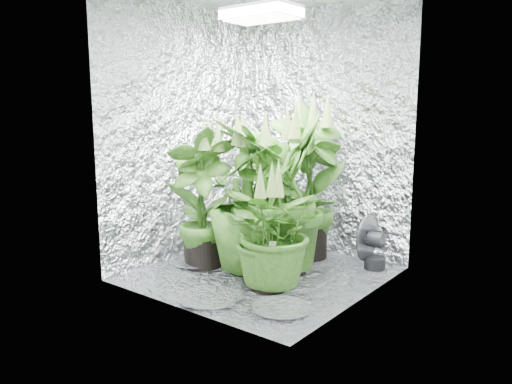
{
  "coord_description": "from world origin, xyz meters",
  "views": [
    {
      "loc": [
        2.12,
        -2.78,
        1.21
      ],
      "look_at": [
        -0.04,
        0.0,
        0.6
      ],
      "focal_mm": 35.0,
      "sensor_mm": 36.0,
      "label": 1
    }
  ],
  "objects_px": {
    "plant_c": "(287,195)",
    "plant_e": "(269,231)",
    "plant_a": "(256,199)",
    "plant_b": "(309,182)",
    "grow_lamp": "(261,13)",
    "plant_d": "(249,199)",
    "circulation_fan": "(371,246)",
    "plant_f": "(202,198)"
  },
  "relations": [
    {
      "from": "plant_c",
      "to": "plant_e",
      "type": "distance_m",
      "value": 0.41
    },
    {
      "from": "plant_c",
      "to": "plant_a",
      "type": "bearing_deg",
      "value": 159.52
    },
    {
      "from": "plant_e",
      "to": "plant_b",
      "type": "bearing_deg",
      "value": 103.15
    },
    {
      "from": "grow_lamp",
      "to": "plant_d",
      "type": "xyz_separation_m",
      "value": [
        -0.11,
        0.0,
        -1.28
      ]
    },
    {
      "from": "plant_c",
      "to": "circulation_fan",
      "type": "height_order",
      "value": "plant_c"
    },
    {
      "from": "plant_d",
      "to": "grow_lamp",
      "type": "bearing_deg",
      "value": -0.25
    },
    {
      "from": "plant_e",
      "to": "circulation_fan",
      "type": "distance_m",
      "value": 0.93
    },
    {
      "from": "plant_d",
      "to": "plant_e",
      "type": "bearing_deg",
      "value": -31.83
    },
    {
      "from": "grow_lamp",
      "to": "plant_b",
      "type": "distance_m",
      "value": 1.34
    },
    {
      "from": "plant_d",
      "to": "plant_c",
      "type": "bearing_deg",
      "value": 33.79
    },
    {
      "from": "grow_lamp",
      "to": "plant_f",
      "type": "height_order",
      "value": "grow_lamp"
    },
    {
      "from": "plant_e",
      "to": "plant_f",
      "type": "bearing_deg",
      "value": 173.26
    },
    {
      "from": "grow_lamp",
      "to": "plant_a",
      "type": "bearing_deg",
      "value": 133.01
    },
    {
      "from": "plant_d",
      "to": "plant_f",
      "type": "distance_m",
      "value": 0.38
    },
    {
      "from": "plant_a",
      "to": "plant_d",
      "type": "xyz_separation_m",
      "value": [
        0.18,
        -0.3,
        0.07
      ]
    },
    {
      "from": "plant_f",
      "to": "circulation_fan",
      "type": "height_order",
      "value": "plant_f"
    },
    {
      "from": "plant_b",
      "to": "plant_f",
      "type": "distance_m",
      "value": 0.87
    },
    {
      "from": "plant_b",
      "to": "plant_c",
      "type": "height_order",
      "value": "plant_b"
    },
    {
      "from": "plant_c",
      "to": "plant_f",
      "type": "height_order",
      "value": "plant_c"
    },
    {
      "from": "plant_d",
      "to": "plant_a",
      "type": "bearing_deg",
      "value": 120.23
    },
    {
      "from": "plant_e",
      "to": "plant_f",
      "type": "height_order",
      "value": "plant_f"
    },
    {
      "from": "plant_d",
      "to": "plant_f",
      "type": "bearing_deg",
      "value": -160.54
    },
    {
      "from": "grow_lamp",
      "to": "plant_a",
      "type": "distance_m",
      "value": 1.41
    },
    {
      "from": "plant_b",
      "to": "circulation_fan",
      "type": "distance_m",
      "value": 0.69
    },
    {
      "from": "plant_a",
      "to": "circulation_fan",
      "type": "height_order",
      "value": "plant_a"
    },
    {
      "from": "grow_lamp",
      "to": "plant_a",
      "type": "xyz_separation_m",
      "value": [
        -0.28,
        0.3,
        -1.34
      ]
    },
    {
      "from": "plant_e",
      "to": "plant_c",
      "type": "bearing_deg",
      "value": 106.49
    },
    {
      "from": "plant_b",
      "to": "plant_d",
      "type": "xyz_separation_m",
      "value": [
        -0.15,
        -0.57,
        -0.07
      ]
    },
    {
      "from": "grow_lamp",
      "to": "plant_c",
      "type": "xyz_separation_m",
      "value": [
        0.12,
        0.15,
        -1.25
      ]
    },
    {
      "from": "plant_b",
      "to": "plant_d",
      "type": "bearing_deg",
      "value": -104.71
    },
    {
      "from": "grow_lamp",
      "to": "plant_f",
      "type": "relative_size",
      "value": 0.44
    },
    {
      "from": "circulation_fan",
      "to": "plant_f",
      "type": "bearing_deg",
      "value": -144.18
    },
    {
      "from": "grow_lamp",
      "to": "plant_d",
      "type": "bearing_deg",
      "value": 179.75
    },
    {
      "from": "grow_lamp",
      "to": "circulation_fan",
      "type": "xyz_separation_m",
      "value": [
        0.58,
        0.62,
        -1.66
      ]
    },
    {
      "from": "plant_c",
      "to": "circulation_fan",
      "type": "bearing_deg",
      "value": 45.81
    },
    {
      "from": "grow_lamp",
      "to": "plant_d",
      "type": "distance_m",
      "value": 1.28
    },
    {
      "from": "plant_e",
      "to": "circulation_fan",
      "type": "xyz_separation_m",
      "value": [
        0.35,
        0.83,
        -0.23
      ]
    },
    {
      "from": "plant_e",
      "to": "circulation_fan",
      "type": "height_order",
      "value": "plant_e"
    },
    {
      "from": "plant_a",
      "to": "circulation_fan",
      "type": "relative_size",
      "value": 2.53
    },
    {
      "from": "plant_a",
      "to": "plant_d",
      "type": "height_order",
      "value": "plant_d"
    },
    {
      "from": "plant_c",
      "to": "plant_f",
      "type": "bearing_deg",
      "value": -154.52
    },
    {
      "from": "plant_f",
      "to": "circulation_fan",
      "type": "xyz_separation_m",
      "value": [
        1.04,
        0.74,
        -0.36
      ]
    }
  ]
}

